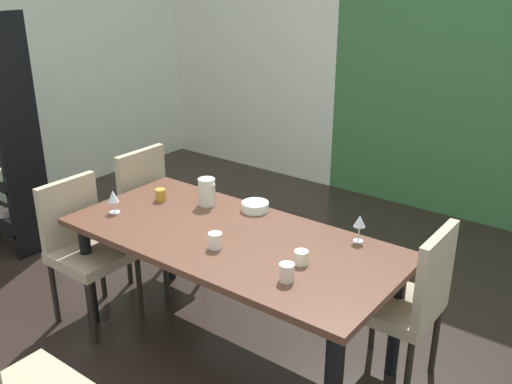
# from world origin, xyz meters

# --- Properties ---
(ground_plane) EXTENTS (5.86, 5.24, 0.02)m
(ground_plane) POSITION_xyz_m (0.00, 0.00, -0.01)
(ground_plane) COLOR black
(back_panel_interior) EXTENTS (2.26, 0.10, 2.76)m
(back_panel_interior) POSITION_xyz_m (-1.80, 2.57, 1.38)
(back_panel_interior) COLOR silver
(back_panel_interior) RESTS_ON ground_plane
(dining_table) EXTENTS (1.96, 0.91, 0.75)m
(dining_table) POSITION_xyz_m (0.22, -0.19, 0.67)
(dining_table) COLOR brown
(dining_table) RESTS_ON ground_plane
(chair_left_near) EXTENTS (0.45, 0.44, 0.93)m
(chair_left_near) POSITION_xyz_m (-0.73, -0.50, 0.54)
(chair_left_near) COLOR tan
(chair_left_near) RESTS_ON ground_plane
(chair_left_far) EXTENTS (0.45, 0.44, 0.97)m
(chair_left_far) POSITION_xyz_m (-0.73, 0.12, 0.55)
(chair_left_far) COLOR tan
(chair_left_far) RESTS_ON ground_plane
(chair_right_far) EXTENTS (0.44, 0.44, 0.96)m
(chair_right_far) POSITION_xyz_m (1.18, 0.12, 0.55)
(chair_right_far) COLOR tan
(chair_right_far) RESTS_ON ground_plane
(wine_glass_center) EXTENTS (0.07, 0.07, 0.16)m
(wine_glass_center) POSITION_xyz_m (0.83, 0.18, 0.87)
(wine_glass_center) COLOR silver
(wine_glass_center) RESTS_ON dining_table
(wine_glass_east) EXTENTS (0.07, 0.07, 0.15)m
(wine_glass_east) POSITION_xyz_m (-0.55, -0.38, 0.85)
(wine_glass_east) COLOR silver
(wine_glass_east) RESTS_ON dining_table
(serving_bowl_north) EXTENTS (0.17, 0.17, 0.05)m
(serving_bowl_north) POSITION_xyz_m (0.12, 0.18, 0.78)
(serving_bowl_north) COLOR white
(serving_bowl_north) RESTS_ON dining_table
(cup_right) EXTENTS (0.08, 0.08, 0.09)m
(cup_right) POSITION_xyz_m (0.25, -0.36, 0.79)
(cup_right) COLOR silver
(cup_right) RESTS_ON dining_table
(cup_left) EXTENTS (0.07, 0.07, 0.08)m
(cup_left) POSITION_xyz_m (-0.47, -0.06, 0.79)
(cup_left) COLOR #BA892A
(cup_left) RESTS_ON dining_table
(cup_west) EXTENTS (0.08, 0.08, 0.07)m
(cup_west) POSITION_xyz_m (0.72, -0.22, 0.79)
(cup_west) COLOR white
(cup_west) RESTS_ON dining_table
(cup_near_window) EXTENTS (0.08, 0.08, 0.09)m
(cup_near_window) POSITION_xyz_m (0.75, -0.41, 0.79)
(cup_near_window) COLOR beige
(cup_near_window) RESTS_ON dining_table
(pitcher_south) EXTENTS (0.12, 0.11, 0.18)m
(pitcher_south) POSITION_xyz_m (-0.18, 0.06, 0.84)
(pitcher_south) COLOR silver
(pitcher_south) RESTS_ON dining_table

